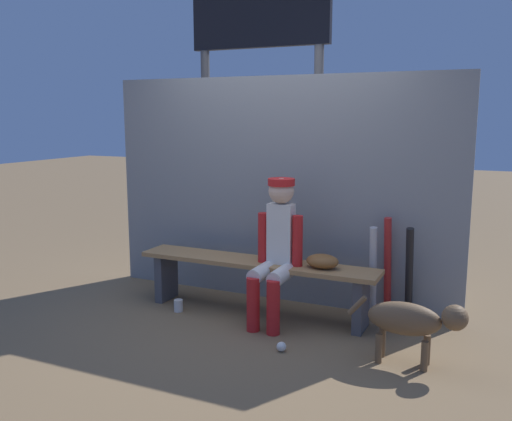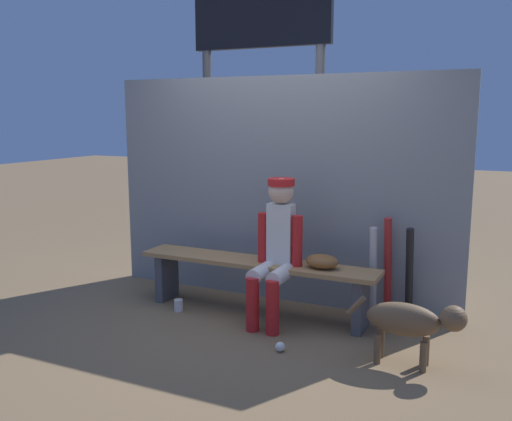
% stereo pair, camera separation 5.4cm
% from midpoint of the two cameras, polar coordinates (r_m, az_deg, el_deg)
% --- Properties ---
extents(ground_plane, '(30.00, 30.00, 0.00)m').
position_cam_midpoint_polar(ground_plane, '(5.10, -0.31, -10.52)').
color(ground_plane, brown).
extents(chainlink_fence, '(3.47, 0.03, 2.13)m').
position_cam_midpoint_polar(chainlink_fence, '(5.26, 1.83, 2.08)').
color(chainlink_fence, gray).
rests_on(chainlink_fence, ground_plane).
extents(dugout_bench, '(2.21, 0.36, 0.49)m').
position_cam_midpoint_polar(dugout_bench, '(4.98, -0.31, -6.45)').
color(dugout_bench, '#AD7F4C').
rests_on(dugout_bench, ground_plane).
extents(player_seated, '(0.41, 0.55, 1.24)m').
position_cam_midpoint_polar(player_seated, '(4.71, 1.73, -3.59)').
color(player_seated, silver).
rests_on(player_seated, ground_plane).
extents(baseball_glove, '(0.28, 0.20, 0.12)m').
position_cam_midpoint_polar(baseball_glove, '(4.72, 6.52, -5.20)').
color(baseball_glove, brown).
rests_on(baseball_glove, dugout_bench).
extents(bat_aluminum_silver, '(0.06, 0.14, 0.83)m').
position_cam_midpoint_polar(bat_aluminum_silver, '(4.94, 11.62, -6.34)').
color(bat_aluminum_silver, '#B7B7BC').
rests_on(bat_aluminum_silver, ground_plane).
extents(bat_aluminum_red, '(0.09, 0.16, 0.91)m').
position_cam_midpoint_polar(bat_aluminum_red, '(4.99, 13.07, -5.78)').
color(bat_aluminum_red, '#B22323').
rests_on(bat_aluminum_red, ground_plane).
extents(bat_aluminum_black, '(0.07, 0.21, 0.86)m').
position_cam_midpoint_polar(bat_aluminum_black, '(4.89, 15.17, -6.49)').
color(bat_aluminum_black, black).
rests_on(bat_aluminum_black, ground_plane).
extents(baseball, '(0.07, 0.07, 0.07)m').
position_cam_midpoint_polar(baseball, '(4.33, 2.26, -13.82)').
color(baseball, white).
rests_on(baseball, ground_plane).
extents(cup_on_ground, '(0.08, 0.08, 0.11)m').
position_cam_midpoint_polar(cup_on_ground, '(5.18, -8.29, -9.65)').
color(cup_on_ground, silver).
rests_on(cup_on_ground, ground_plane).
extents(cup_on_bench, '(0.08, 0.08, 0.11)m').
position_cam_midpoint_polar(cup_on_bench, '(4.81, 2.80, -4.92)').
color(cup_on_bench, red).
rests_on(cup_on_bench, dugout_bench).
extents(scoreboard, '(1.87, 0.27, 3.56)m').
position_cam_midpoint_polar(scoreboard, '(6.24, 0.60, 15.95)').
color(scoreboard, '#3F3F42').
rests_on(scoreboard, ground_plane).
extents(dog, '(0.84, 0.20, 0.49)m').
position_cam_midpoint_polar(dog, '(4.14, 15.40, -10.84)').
color(dog, brown).
rests_on(dog, ground_plane).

